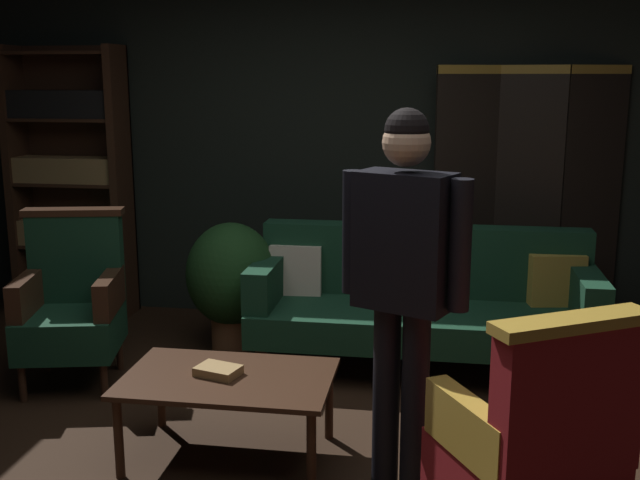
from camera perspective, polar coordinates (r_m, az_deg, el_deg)
ground_plane at (r=3.74m, az=-1.99°, el=-17.06°), size 10.00×10.00×0.00m
back_wall at (r=5.70m, az=2.60°, el=7.92°), size 7.20×0.10×2.80m
folding_screen at (r=5.55m, az=15.30°, el=3.07°), size 1.31×0.27×1.90m
bookshelf at (r=6.11m, az=-18.24°, el=4.53°), size 0.90×0.32×2.05m
velvet_couch at (r=4.85m, az=7.66°, el=-4.37°), size 2.12×0.78×0.88m
coffee_table at (r=3.74m, az=-6.90°, el=-10.76°), size 1.00×0.64×0.42m
armchair_gilt_accent at (r=3.00m, az=15.80°, el=-14.69°), size 0.79×0.79×1.04m
armchair_wing_left at (r=4.81m, az=-18.12°, el=-4.55°), size 0.69×0.69×1.04m
standing_figure at (r=3.23m, az=6.29°, el=-2.24°), size 0.55×0.35×1.70m
potted_plant at (r=5.05m, az=-6.68°, el=-2.92°), size 0.59×0.59×0.89m
book_tan_leather at (r=3.73m, az=-7.65°, el=-9.71°), size 0.23×0.19×0.04m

